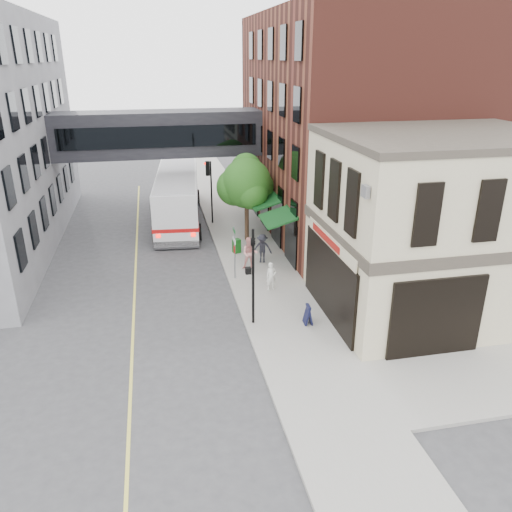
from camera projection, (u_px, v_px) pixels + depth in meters
name	position (u px, v px, depth m)	size (l,w,h in m)	color
ground	(253.00, 349.00, 20.99)	(120.00, 120.00, 0.00)	#38383A
sidewalk_main	(241.00, 236.00, 34.05)	(4.00, 60.00, 0.15)	gray
corner_building	(435.00, 226.00, 22.93)	(10.19, 8.12, 8.45)	#BDAF90
brick_building	(353.00, 127.00, 33.89)	(13.76, 18.00, 14.00)	#56231B
skyway_bridge	(159.00, 134.00, 34.34)	(14.00, 3.18, 3.00)	black
traffic_signal_near	(252.00, 265.00, 21.76)	(0.44, 0.22, 4.60)	black
traffic_signal_far	(209.00, 180.00, 35.23)	(0.53, 0.28, 4.50)	black
street_sign_pole	(235.00, 248.00, 26.70)	(0.08, 0.75, 3.00)	gray
street_tree	(246.00, 183.00, 31.95)	(3.80, 3.20, 5.60)	#382619
lane_marking	(136.00, 267.00, 29.12)	(0.12, 40.00, 0.01)	#D8CC4C
bus	(178.00, 194.00, 36.94)	(4.09, 13.38, 3.54)	white
pedestrian_a	(271.00, 276.00, 25.76)	(0.55, 0.36, 1.50)	white
pedestrian_b	(250.00, 253.00, 28.21)	(0.91, 0.71, 1.88)	pink
pedestrian_c	(262.00, 248.00, 29.17)	(1.12, 0.64, 1.73)	#22222A
newspaper_box	(237.00, 246.00, 30.76)	(0.43, 0.38, 0.86)	#135316
sandwich_board	(308.00, 314.00, 22.56)	(0.33, 0.51, 0.92)	black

